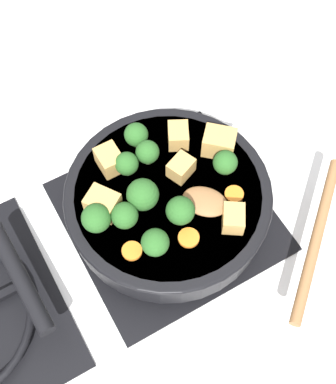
% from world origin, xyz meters
% --- Properties ---
extents(ground_plane, '(2.40, 2.40, 0.00)m').
position_xyz_m(ground_plane, '(0.00, 0.00, 0.00)').
color(ground_plane, white).
extents(front_burner_grate, '(0.31, 0.31, 0.03)m').
position_xyz_m(front_burner_grate, '(0.00, 0.00, 0.01)').
color(front_burner_grate, black).
rests_on(front_burner_grate, ground_plane).
extents(skillet_pan, '(0.32, 0.42, 0.06)m').
position_xyz_m(skillet_pan, '(-0.00, 0.00, 0.06)').
color(skillet_pan, black).
rests_on(skillet_pan, front_burner_grate).
extents(wooden_spoon, '(0.26, 0.25, 0.02)m').
position_xyz_m(wooden_spoon, '(-0.12, -0.10, 0.09)').
color(wooden_spoon, olive).
rests_on(wooden_spoon, skillet_pan).
extents(tofu_cube_center_large, '(0.05, 0.05, 0.03)m').
position_xyz_m(tofu_cube_center_large, '(0.07, -0.06, 0.10)').
color(tofu_cube_center_large, tan).
rests_on(tofu_cube_center_large, skillet_pan).
extents(tofu_cube_near_handle, '(0.04, 0.03, 0.03)m').
position_xyz_m(tofu_cube_near_handle, '(0.08, 0.05, 0.10)').
color(tofu_cube_near_handle, tan).
rests_on(tofu_cube_near_handle, skillet_pan).
extents(tofu_cube_east_chunk, '(0.06, 0.06, 0.04)m').
position_xyz_m(tofu_cube_east_chunk, '(0.03, -0.11, 0.10)').
color(tofu_cube_east_chunk, tan).
rests_on(tofu_cube_east_chunk, skillet_pan).
extents(tofu_cube_west_chunk, '(0.04, 0.05, 0.03)m').
position_xyz_m(tofu_cube_west_chunk, '(0.02, -0.03, 0.10)').
color(tofu_cube_west_chunk, tan).
rests_on(tofu_cube_west_chunk, skillet_pan).
extents(tofu_cube_back_piece, '(0.06, 0.05, 0.04)m').
position_xyz_m(tofu_cube_back_piece, '(0.02, 0.10, 0.10)').
color(tofu_cube_back_piece, tan).
rests_on(tofu_cube_back_piece, skillet_pan).
extents(tofu_cube_front_piece, '(0.05, 0.05, 0.03)m').
position_xyz_m(tofu_cube_front_piece, '(-0.09, -0.06, 0.10)').
color(tofu_cube_front_piece, tan).
rests_on(tofu_cube_front_piece, skillet_pan).
extents(broccoli_floret_near_spoon, '(0.04, 0.04, 0.04)m').
position_xyz_m(broccoli_floret_near_spoon, '(0.06, 0.04, 0.11)').
color(broccoli_floret_near_spoon, '#709956').
rests_on(broccoli_floret_near_spoon, skillet_pan).
extents(broccoli_floret_center_top, '(0.04, 0.04, 0.05)m').
position_xyz_m(broccoli_floret_center_top, '(-0.07, 0.06, 0.11)').
color(broccoli_floret_center_top, '#709956').
rests_on(broccoli_floret_center_top, skillet_pan).
extents(broccoli_floret_east_rim, '(0.04, 0.04, 0.04)m').
position_xyz_m(broccoli_floret_east_rim, '(-0.01, -0.09, 0.11)').
color(broccoli_floret_east_rim, '#709956').
rests_on(broccoli_floret_east_rim, skillet_pan).
extents(broccoli_floret_west_rim, '(0.05, 0.05, 0.05)m').
position_xyz_m(broccoli_floret_west_rim, '(-0.00, 0.04, 0.11)').
color(broccoli_floret_west_rim, '#709956').
rests_on(broccoli_floret_west_rim, skillet_pan).
extents(broccoli_floret_north_edge, '(0.04, 0.04, 0.04)m').
position_xyz_m(broccoli_floret_north_edge, '(0.06, -0.00, 0.11)').
color(broccoli_floret_north_edge, '#709956').
rests_on(broccoli_floret_north_edge, skillet_pan).
extents(broccoli_floret_south_cluster, '(0.04, 0.04, 0.04)m').
position_xyz_m(broccoli_floret_south_cluster, '(0.10, -0.00, 0.11)').
color(broccoli_floret_south_cluster, '#709956').
rests_on(broccoli_floret_south_cluster, skillet_pan).
extents(broccoli_floret_mid_floret, '(0.04, 0.04, 0.05)m').
position_xyz_m(broccoli_floret_mid_floret, '(-0.05, 0.01, 0.11)').
color(broccoli_floret_mid_floret, '#709956').
rests_on(broccoli_floret_mid_floret, skillet_pan).
extents(broccoli_floret_small_inner, '(0.04, 0.04, 0.05)m').
position_xyz_m(broccoli_floret_small_inner, '(-0.02, 0.08, 0.11)').
color(broccoli_floret_small_inner, '#709956').
rests_on(broccoli_floret_small_inner, skillet_pan).
extents(broccoli_floret_tall_stem, '(0.04, 0.04, 0.05)m').
position_xyz_m(broccoli_floret_tall_stem, '(-0.00, 0.12, 0.11)').
color(broccoli_floret_tall_stem, '#709956').
rests_on(broccoli_floret_tall_stem, skillet_pan).
extents(carrot_slice_orange_thin, '(0.03, 0.03, 0.01)m').
position_xyz_m(carrot_slice_orange_thin, '(-0.05, -0.08, 0.09)').
color(carrot_slice_orange_thin, orange).
rests_on(carrot_slice_orange_thin, skillet_pan).
extents(carrot_slice_near_center, '(0.03, 0.03, 0.01)m').
position_xyz_m(carrot_slice_near_center, '(-0.06, 0.09, 0.09)').
color(carrot_slice_near_center, orange).
rests_on(carrot_slice_near_center, skillet_pan).
extents(carrot_slice_edge_slice, '(0.03, 0.03, 0.01)m').
position_xyz_m(carrot_slice_edge_slice, '(-0.08, 0.01, 0.09)').
color(carrot_slice_edge_slice, orange).
rests_on(carrot_slice_edge_slice, skillet_pan).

